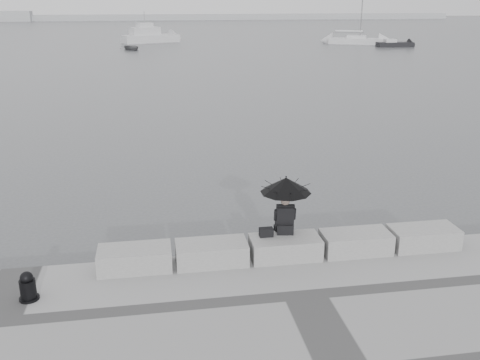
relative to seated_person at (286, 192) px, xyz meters
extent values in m
plane|color=#484B4E|center=(-0.05, 0.17, -2.01)|extent=(360.00, 360.00, 0.00)
cube|color=gray|center=(-3.45, -0.28, -1.26)|extent=(1.60, 0.80, 0.50)
cube|color=gray|center=(-1.75, -0.28, -1.26)|extent=(1.60, 0.80, 0.50)
cube|color=gray|center=(-0.05, -0.28, -1.26)|extent=(1.60, 0.80, 0.50)
cube|color=gray|center=(1.65, -0.28, -1.26)|extent=(1.60, 0.80, 0.50)
cube|color=gray|center=(3.35, -0.28, -1.26)|extent=(1.60, 0.80, 0.50)
sphere|color=#726056|center=(0.00, 0.02, -0.23)|extent=(0.21, 0.21, 0.21)
cylinder|color=black|center=(0.00, 0.01, -0.16)|extent=(0.02, 0.02, 1.00)
cone|color=black|center=(0.00, 0.01, 0.17)|extent=(1.17, 1.17, 0.35)
sphere|color=black|center=(0.00, 0.01, 0.36)|extent=(0.04, 0.04, 0.04)
cube|color=black|center=(-0.47, -0.13, -0.91)|extent=(0.31, 0.18, 0.20)
cylinder|color=black|center=(-5.51, -1.23, -1.48)|extent=(0.39, 0.39, 0.06)
cylinder|color=black|center=(-5.51, -1.23, -1.29)|extent=(0.31, 0.31, 0.44)
sphere|color=black|center=(-5.51, -1.23, -1.02)|extent=(0.25, 0.25, 0.25)
cube|color=#AAADB0|center=(-0.05, 155.17, -1.21)|extent=(180.00, 6.00, 1.60)
cube|color=silver|center=(26.09, 63.23, -1.66)|extent=(7.88, 5.45, 0.90)
cube|color=silver|center=(26.09, 63.23, -1.06)|extent=(3.09, 2.59, 0.50)
cylinder|color=gray|center=(26.09, 63.23, -0.41)|extent=(3.89, 1.94, 0.10)
cube|color=silver|center=(-2.68, 70.68, -1.51)|extent=(8.61, 5.52, 1.20)
cube|color=silver|center=(-2.68, 70.68, -0.41)|extent=(4.59, 3.51, 1.20)
cube|color=silver|center=(-2.68, 70.68, 0.49)|extent=(2.47, 2.22, 0.60)
cylinder|color=gray|center=(-2.68, 70.68, 1.59)|extent=(0.08, 0.08, 1.60)
cube|color=black|center=(29.53, 58.04, -1.76)|extent=(4.89, 1.78, 0.70)
cube|color=silver|center=(29.53, 58.04, -1.26)|extent=(1.49, 1.25, 0.50)
imported|color=slate|center=(-5.13, 59.24, -1.71)|extent=(3.78, 2.77, 0.59)
camera|label=1|loc=(-2.88, -11.08, 4.18)|focal=40.00mm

